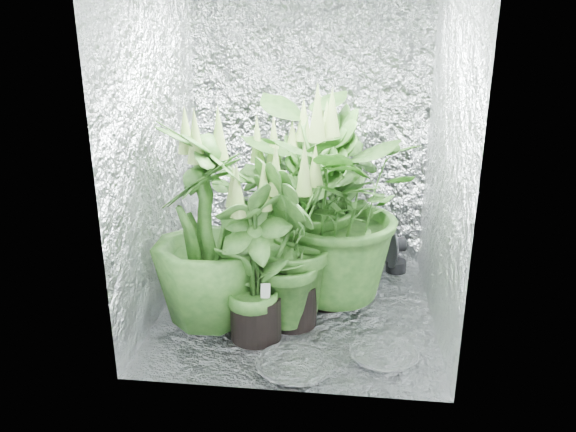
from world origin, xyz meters
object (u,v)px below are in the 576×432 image
Objects in this scene: plant_b at (331,197)px; plant_e at (329,205)px; plant_a at (276,206)px; plant_g at (292,244)px; plant_d at (207,229)px; plant_c at (319,200)px; plant_f at (255,263)px; circulation_fan at (393,252)px.

plant_b is 0.85× the size of plant_e.
plant_e reaches higher than plant_a.
plant_g is (-0.19, -0.29, -0.14)m from plant_e.
plant_a is 0.65m from plant_d.
plant_e is (0.01, -0.51, 0.11)m from plant_b.
plant_f is (-0.29, -0.74, -0.12)m from plant_c.
plant_a is 1.04× the size of plant_g.
plant_b is 0.57m from circulation_fan.
plant_c is 0.58m from plant_g.
plant_d is at bearing -133.25° from plant_c.
plant_b is at bearing 52.66° from plant_d.
plant_f is (-0.36, -0.98, -0.07)m from plant_b.
plant_d is 0.94× the size of plant_e.
plant_b is 0.52m from plant_e.
plant_e is at bearing 57.50° from plant_g.
plant_d is 1.42m from circulation_fan.
plant_a is at bearing -172.37° from plant_c.
plant_g is at bearing -100.58° from plant_c.
plant_a and plant_b have the same top height.
plant_d is (-0.57, -0.61, 0.01)m from plant_c.
plant_d is 1.25× the size of plant_f.
plant_f is (-0.37, -0.47, -0.18)m from plant_e.
plant_b is 0.82m from plant_g.
plant_b reaches higher than plant_g.
plant_g is at bearing -147.24° from circulation_fan.
plant_f is 0.93× the size of plant_g.
plant_d is 3.46× the size of circulation_fan.
plant_c is 3.46× the size of circulation_fan.
plant_e is at bearing 26.96° from plant_d.
plant_a is at bearing 178.47° from circulation_fan.
plant_g is at bearing 43.93° from plant_f.
plant_a reaches higher than plant_f.
plant_d is at bearing -153.04° from plant_e.
plant_a is 0.43m from plant_e.
plant_b is at bearing 38.68° from plant_a.
plant_e is 0.62m from plant_f.
plant_d is (-0.64, -0.84, 0.06)m from plant_b.
plant_c is 1.16× the size of plant_g.
plant_a is at bearing 145.37° from plant_e.
plant_c is 0.83m from plant_d.
plant_c is 1.00× the size of plant_d.
plant_g is at bearing -102.49° from plant_b.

